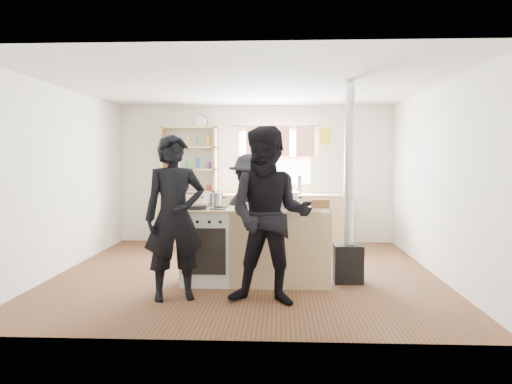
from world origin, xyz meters
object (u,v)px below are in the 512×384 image
at_px(stockpot_counter, 286,200).
at_px(bread_board, 320,205).
at_px(skillet_greens, 196,207).
at_px(stockpot_stove, 213,199).
at_px(flue_heater, 348,230).
at_px(person_near_left, 175,218).
at_px(person_near_right, 269,216).
at_px(roast_tray, 255,206).
at_px(person_far, 250,211).
at_px(thermos, 299,185).
at_px(cooking_island, 255,246).

height_order(stockpot_counter, bread_board, stockpot_counter).
xyz_separation_m(skillet_greens, stockpot_stove, (0.17, 0.35, 0.06)).
xyz_separation_m(flue_heater, person_near_left, (-2.00, -0.86, 0.24)).
bearing_deg(person_near_right, bread_board, 61.37).
xyz_separation_m(skillet_greens, person_near_left, (-0.13, -0.59, -0.06)).
distance_m(skillet_greens, bread_board, 1.50).
bearing_deg(roast_tray, stockpot_counter, 2.20).
xyz_separation_m(stockpot_stove, person_far, (0.43, 0.63, -0.22)).
bearing_deg(roast_tray, person_far, 96.82).
bearing_deg(bread_board, thermos, 92.81).
height_order(cooking_island, roast_tray, roast_tray).
xyz_separation_m(cooking_island, person_near_right, (0.19, -0.86, 0.48)).
bearing_deg(bread_board, flue_heater, 30.86).
bearing_deg(roast_tray, thermos, 76.94).
distance_m(stockpot_stove, stockpot_counter, 0.95).
bearing_deg(person_far, stockpot_stove, 39.00).
relative_size(cooking_island, bread_board, 6.71).
relative_size(stockpot_counter, person_near_right, 0.17).
bearing_deg(person_near_left, stockpot_counter, 11.55).
relative_size(stockpot_stove, stockpot_counter, 0.81).
height_order(thermos, person_near_left, person_near_left).
xyz_separation_m(thermos, roast_tray, (-0.65, -2.81, -0.09)).
bearing_deg(skillet_greens, person_near_left, -102.75).
xyz_separation_m(flue_heater, person_near_right, (-0.96, -0.99, 0.29)).
height_order(cooking_island, person_far, person_far).
height_order(cooking_island, stockpot_stove, stockpot_stove).
distance_m(bread_board, person_near_left, 1.75).
relative_size(bread_board, person_far, 0.18).
relative_size(thermos, person_far, 0.20).
bearing_deg(stockpot_counter, person_far, 119.54).
relative_size(stockpot_counter, person_near_left, 0.17).
relative_size(flue_heater, person_far, 1.56).
height_order(stockpot_counter, flue_heater, flue_heater).
xyz_separation_m(person_near_right, person_far, (-0.30, 1.70, -0.14)).
distance_m(cooking_island, stockpot_stove, 0.80).
xyz_separation_m(stockpot_counter, bread_board, (0.41, -0.06, -0.05)).
height_order(thermos, flue_heater, flue_heater).
xyz_separation_m(person_near_left, person_far, (0.73, 1.56, -0.10)).
distance_m(stockpot_stove, flue_heater, 1.74).
distance_m(thermos, stockpot_counter, 2.81).
bearing_deg(roast_tray, cooking_island, 80.24).
height_order(person_near_left, person_near_right, person_near_right).
distance_m(stockpot_stove, person_far, 0.80).
distance_m(roast_tray, person_far, 0.90).
xyz_separation_m(bread_board, person_near_right, (-0.59, -0.77, -0.04)).
distance_m(stockpot_stove, bread_board, 1.36).
distance_m(skillet_greens, stockpot_counter, 1.10).
xyz_separation_m(bread_board, flue_heater, (0.37, 0.22, -0.33)).
xyz_separation_m(stockpot_counter, person_far, (-0.49, 0.86, -0.23)).
bearing_deg(person_far, person_near_right, 83.53).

